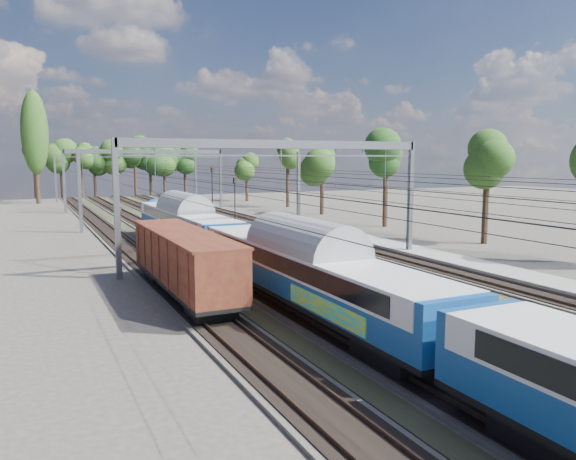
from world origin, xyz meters
name	(u,v)px	position (x,y,z in m)	size (l,w,h in m)	color
track_bed	(217,237)	(0.00, 45.00, 0.10)	(21.00, 130.00, 0.34)	#47423A
platform	(509,273)	(12.00, 20.00, 0.15)	(3.00, 70.00, 0.30)	gray
catenary	(197,171)	(0.33, 52.69, 6.40)	(25.65, 130.00, 9.00)	slate
tree_belt	(183,157)	(8.39, 88.95, 8.01)	(39.33, 100.33, 11.88)	black
poplar	(35,133)	(-14.50, 98.00, 11.89)	(4.40, 4.40, 19.04)	black
emu_train	(309,262)	(-4.50, 16.96, 2.76)	(3.20, 67.70, 4.69)	black
freight_boxcar	(184,259)	(-9.00, 23.32, 2.17)	(2.86, 13.81, 3.56)	black
worker	(187,217)	(0.47, 57.41, 0.86)	(0.62, 0.41, 1.71)	black
signal_near	(235,195)	(5.42, 54.75, 3.48)	(0.38, 0.35, 5.51)	black
signal_far	(212,182)	(9.24, 75.29, 4.09)	(0.43, 0.39, 6.46)	black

